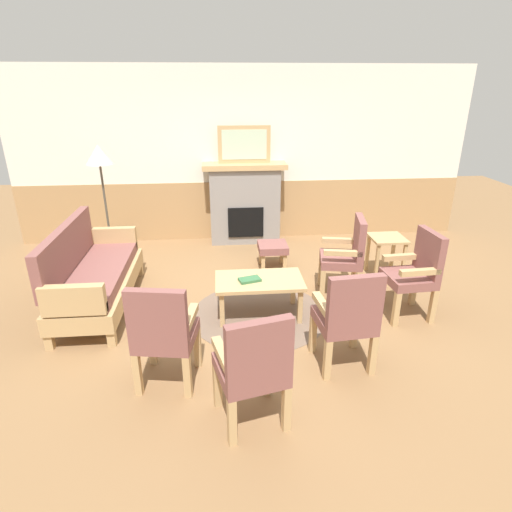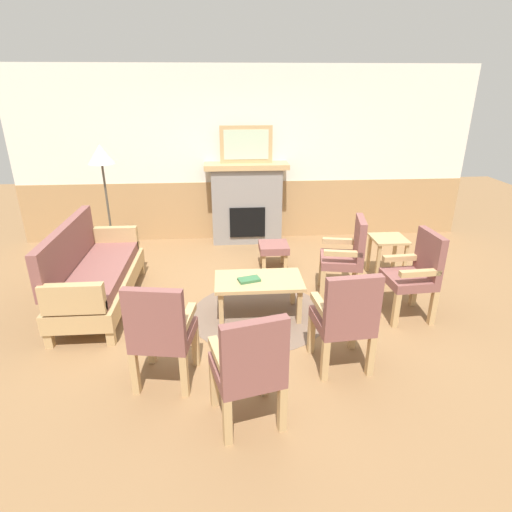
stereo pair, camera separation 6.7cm
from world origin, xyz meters
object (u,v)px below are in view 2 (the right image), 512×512
at_px(fireplace, 247,203).
at_px(armchair_front_left, 249,365).
at_px(armchair_corner_left, 161,330).
at_px(floor_lamp_by_couch, 102,162).
at_px(coffee_table, 259,284).
at_px(footstool, 274,249).
at_px(couch, 94,274).
at_px(book_on_table, 249,280).
at_px(armchair_front_center, 346,316).
at_px(framed_picture, 246,145).
at_px(armchair_near_fireplace, 416,272).
at_px(side_table, 388,246).
at_px(armchair_by_window_left, 347,254).

distance_m(fireplace, armchair_front_left, 4.04).
relative_size(armchair_corner_left, floor_lamp_by_couch, 0.58).
xyz_separation_m(coffee_table, footstool, (0.31, 1.28, -0.10)).
bearing_deg(couch, book_on_table, -12.76).
xyz_separation_m(coffee_table, armchair_front_center, (0.68, -1.01, 0.15)).
bearing_deg(book_on_table, coffee_table, 16.93).
bearing_deg(footstool, framed_picture, 105.63).
bearing_deg(fireplace, floor_lamp_by_couch, -159.54).
distance_m(book_on_table, armchair_near_fireplace, 1.81).
xyz_separation_m(couch, side_table, (3.66, 0.53, 0.04)).
distance_m(armchair_front_left, floor_lamp_by_couch, 3.86).
relative_size(couch, footstool, 4.50).
xyz_separation_m(book_on_table, armchair_near_fireplace, (1.81, -0.11, 0.08)).
xyz_separation_m(couch, armchair_near_fireplace, (3.57, -0.51, 0.14)).
relative_size(coffee_table, floor_lamp_by_couch, 0.57).
bearing_deg(armchair_near_fireplace, coffee_table, 175.17).
distance_m(armchair_front_center, armchair_corner_left, 1.59).
bearing_deg(footstool, fireplace, 105.63).
distance_m(armchair_near_fireplace, side_table, 1.05).
relative_size(coffee_table, armchair_front_center, 0.98).
xyz_separation_m(book_on_table, footstool, (0.42, 1.31, -0.17)).
distance_m(fireplace, book_on_table, 2.44).
xyz_separation_m(couch, armchair_corner_left, (0.97, -1.48, 0.14)).
distance_m(framed_picture, coffee_table, 2.67).
relative_size(fireplace, armchair_front_center, 1.33).
height_order(armchair_near_fireplace, armchair_by_window_left, same).
bearing_deg(framed_picture, armchair_front_center, -78.72).
height_order(armchair_front_left, floor_lamp_by_couch, floor_lamp_by_couch).
bearing_deg(coffee_table, footstool, 76.32).
bearing_deg(fireplace, couch, -132.62).
height_order(armchair_near_fireplace, side_table, armchair_near_fireplace).
relative_size(couch, book_on_table, 7.80).
distance_m(footstool, armchair_front_center, 2.34).
xyz_separation_m(couch, armchair_by_window_left, (2.97, 0.06, 0.14)).
height_order(framed_picture, footstool, framed_picture).
bearing_deg(fireplace, armchair_front_center, -78.72).
xyz_separation_m(couch, footstool, (2.18, 0.91, -0.11)).
xyz_separation_m(armchair_near_fireplace, armchair_corner_left, (-2.60, -0.97, 0.00)).
distance_m(armchair_near_fireplace, floor_lamp_by_couch, 4.19).
relative_size(armchair_front_left, side_table, 1.78).
height_order(fireplace, armchair_front_left, fireplace).
bearing_deg(armchair_front_center, floor_lamp_by_couch, 134.77).
bearing_deg(side_table, book_on_table, -153.87).
relative_size(book_on_table, armchair_corner_left, 0.24).
bearing_deg(coffee_table, armchair_by_window_left, 21.03).
height_order(coffee_table, armchair_near_fireplace, armchair_near_fireplace).
relative_size(framed_picture, coffee_table, 0.83).
bearing_deg(couch, floor_lamp_by_couch, 94.57).
distance_m(couch, book_on_table, 1.81).
bearing_deg(armchair_front_center, side_table, 59.92).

